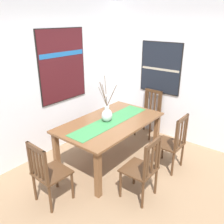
# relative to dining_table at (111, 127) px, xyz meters

# --- Properties ---
(ground_plane) EXTENTS (6.40, 6.40, 0.03)m
(ground_plane) POSITION_rel_dining_table_xyz_m (-0.28, -0.69, -0.67)
(ground_plane) COLOR #8E7051
(wall_back) EXTENTS (6.40, 0.12, 2.70)m
(wall_back) POSITION_rel_dining_table_xyz_m (-0.28, 1.17, 0.69)
(wall_back) COLOR silver
(wall_back) RESTS_ON ground_plane
(wall_side) EXTENTS (0.12, 6.40, 2.70)m
(wall_side) POSITION_rel_dining_table_xyz_m (1.58, -0.69, 0.69)
(wall_side) COLOR silver
(wall_side) RESTS_ON ground_plane
(dining_table) EXTENTS (1.79, 1.04, 0.76)m
(dining_table) POSITION_rel_dining_table_xyz_m (0.00, 0.00, 0.00)
(dining_table) COLOR brown
(dining_table) RESTS_ON ground_plane
(table_runner) EXTENTS (1.65, 0.36, 0.01)m
(table_runner) POSITION_rel_dining_table_xyz_m (0.00, -0.00, 0.10)
(table_runner) COLOR #388447
(table_runner) RESTS_ON dining_table
(centerpiece_vase) EXTENTS (0.27, 0.24, 0.76)m
(centerpiece_vase) POSITION_rel_dining_table_xyz_m (-0.04, 0.04, 0.23)
(centerpiece_vase) COLOR silver
(centerpiece_vase) RESTS_ON dining_table
(chair_0) EXTENTS (0.43, 0.43, 0.93)m
(chair_0) POSITION_rel_dining_table_xyz_m (-0.45, -0.92, -0.18)
(chair_0) COLOR #4C301C
(chair_0) RESTS_ON ground_plane
(chair_1) EXTENTS (0.43, 0.43, 0.96)m
(chair_1) POSITION_rel_dining_table_xyz_m (1.33, 0.02, -0.17)
(chair_1) COLOR #4C301C
(chair_1) RESTS_ON ground_plane
(chair_2) EXTENTS (0.44, 0.44, 0.92)m
(chair_2) POSITION_rel_dining_table_xyz_m (-1.30, 0.00, -0.18)
(chair_2) COLOR #4C301C
(chair_2) RESTS_ON ground_plane
(chair_3) EXTENTS (0.42, 0.42, 0.96)m
(chair_3) POSITION_rel_dining_table_xyz_m (0.45, -0.92, -0.17)
(chair_3) COLOR #4C301C
(chair_3) RESTS_ON ground_plane
(painting_on_back_wall) EXTENTS (1.04, 0.05, 1.30)m
(painting_on_back_wall) POSITION_rel_dining_table_xyz_m (-0.01, 1.10, 0.90)
(painting_on_back_wall) COLOR black
(painting_on_side_wall) EXTENTS (0.05, 0.88, 1.02)m
(painting_on_side_wall) POSITION_rel_dining_table_xyz_m (1.52, -0.06, 0.76)
(painting_on_side_wall) COLOR black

